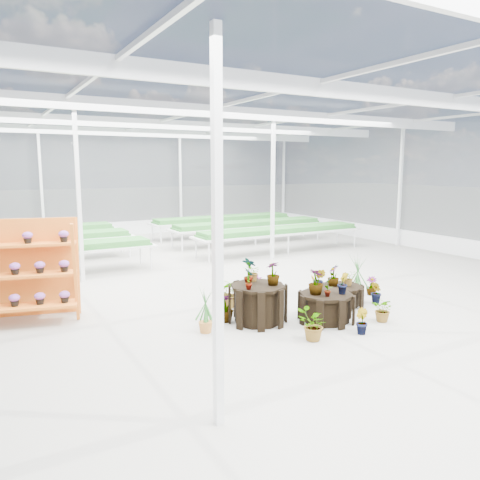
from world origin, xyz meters
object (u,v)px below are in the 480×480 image
plinth_mid (326,307)px  shelf_rack (28,272)px  plinth_tall (258,304)px  plinth_low (341,295)px

plinth_mid → shelf_rack: 5.84m
plinth_tall → plinth_low: 2.21m
plinth_mid → shelf_rack: bearing=150.4°
plinth_tall → plinth_low: (2.20, 0.10, -0.16)m
plinth_low → plinth_mid: bearing=-145.0°
plinth_tall → shelf_rack: size_ratio=0.55×
plinth_mid → shelf_rack: size_ratio=0.54×
plinth_tall → plinth_mid: 1.34m
plinth_tall → plinth_mid: bearing=-26.6°
plinth_low → shelf_rack: 6.46m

